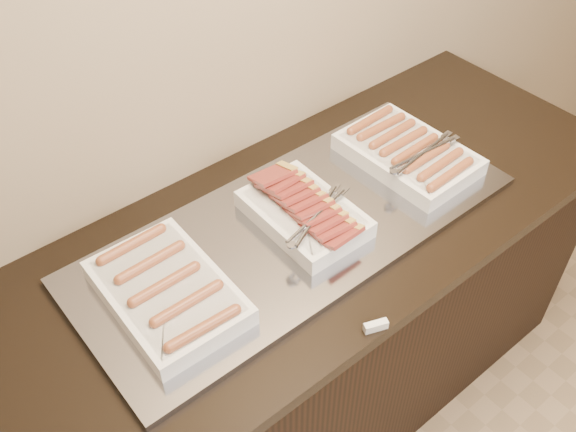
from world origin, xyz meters
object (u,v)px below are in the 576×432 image
object	(u,v)px
counter	(297,330)
dish_right	(409,153)
dish_left	(167,291)
warming_tray	(296,228)
dish_center	(305,212)

from	to	relation	value
counter	dish_right	world-z (taller)	dish_right
dish_left	warming_tray	bearing A→B (deg)	1.12
warming_tray	dish_right	xyz separation A→B (m)	(0.42, -0.00, 0.04)
counter	dish_left	size ratio (longest dim) A/B	5.39
counter	dish_right	distance (m)	0.65
counter	warming_tray	world-z (taller)	warming_tray
counter	dish_center	bearing A→B (deg)	-14.11
counter	warming_tray	distance (m)	0.46
dish_left	dish_right	bearing A→B (deg)	0.87
counter	warming_tray	size ratio (longest dim) A/B	1.72
dish_right	counter	bearing A→B (deg)	178.21
dish_center	dish_right	distance (m)	0.40
dish_center	dish_right	xyz separation A→B (m)	(0.40, 0.00, -0.00)
counter	warming_tray	bearing A→B (deg)	180.00
warming_tray	dish_right	distance (m)	0.42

